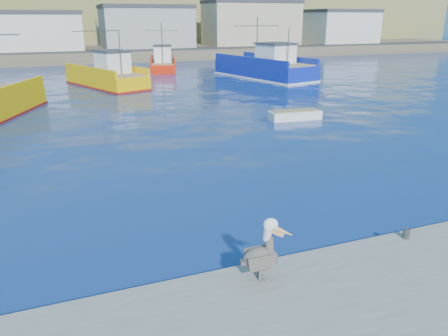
# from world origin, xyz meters

# --- Properties ---
(ground) EXTENTS (260.00, 260.00, 0.00)m
(ground) POSITION_xyz_m (0.00, 0.00, 0.00)
(ground) COLOR navy
(ground) RESTS_ON ground
(dock_bollards) EXTENTS (36.20, 0.20, 0.30)m
(dock_bollards) POSITION_xyz_m (0.60, -3.40, 0.65)
(dock_bollards) COLOR #4C4C4C
(dock_bollards) RESTS_ON dock
(far_shore) EXTENTS (200.00, 81.00, 24.00)m
(far_shore) POSITION_xyz_m (0.00, 109.20, 8.98)
(far_shore) COLOR brown
(far_shore) RESTS_ON ground
(trawler_yellow_b) EXTENTS (7.50, 11.49, 6.46)m
(trawler_yellow_b) POSITION_xyz_m (-1.05, 33.64, 1.02)
(trawler_yellow_b) COLOR #F0AF04
(trawler_yellow_b) RESTS_ON ground
(trawler_blue) EXTENTS (7.86, 14.33, 6.81)m
(trawler_blue) POSITION_xyz_m (16.95, 34.21, 1.17)
(trawler_blue) COLOR #0E239C
(trawler_blue) RESTS_ON ground
(boat_orange) EXTENTS (4.90, 8.66, 6.06)m
(boat_orange) POSITION_xyz_m (7.53, 45.37, 1.02)
(boat_orange) COLOR red
(boat_orange) RESTS_ON ground
(skiff_mid) EXTENTS (3.65, 1.50, 0.78)m
(skiff_mid) POSITION_xyz_m (9.07, 13.62, 0.25)
(skiff_mid) COLOR silver
(skiff_mid) RESTS_ON ground
(skiff_far) EXTENTS (3.60, 4.29, 0.91)m
(skiff_far) POSITION_xyz_m (17.91, 32.17, 0.29)
(skiff_far) COLOR silver
(skiff_far) RESTS_ON ground
(pelican) EXTENTS (1.32, 0.70, 1.63)m
(pelican) POSITION_xyz_m (-1.88, -3.75, 1.20)
(pelican) COLOR #595451
(pelican) RESTS_ON dock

